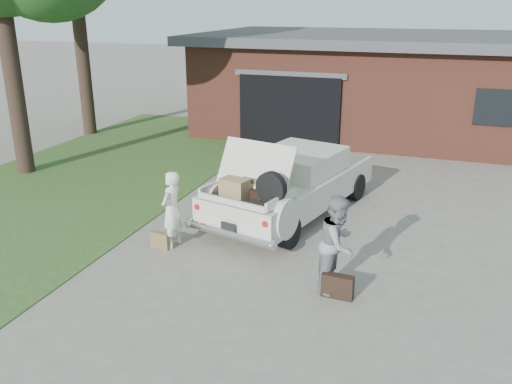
% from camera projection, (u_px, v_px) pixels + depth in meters
% --- Properties ---
extents(ground, '(90.00, 90.00, 0.00)m').
position_uv_depth(ground, '(245.00, 261.00, 9.55)').
color(ground, gray).
rests_on(ground, ground).
extents(grass_strip, '(6.00, 16.00, 0.02)m').
position_uv_depth(grass_strip, '(85.00, 179.00, 13.93)').
color(grass_strip, '#2D4C1E').
rests_on(grass_strip, ground).
extents(house, '(12.80, 7.80, 3.30)m').
position_uv_depth(house, '(385.00, 82.00, 18.90)').
color(house, brown).
rests_on(house, ground).
extents(sedan, '(2.89, 5.01, 1.85)m').
position_uv_depth(sedan, '(292.00, 183.00, 11.48)').
color(sedan, beige).
rests_on(sedan, ground).
extents(woman_left, '(0.37, 0.55, 1.46)m').
position_uv_depth(woman_left, '(172.00, 210.00, 9.90)').
color(woman_left, white).
rests_on(woman_left, ground).
extents(woman_right, '(0.75, 0.87, 1.57)m').
position_uv_depth(woman_right, '(338.00, 244.00, 8.39)').
color(woman_right, gray).
rests_on(woman_right, ground).
extents(suitcase_left, '(0.41, 0.19, 0.30)m').
position_uv_depth(suitcase_left, '(161.00, 240.00, 10.03)').
color(suitcase_left, olive).
rests_on(suitcase_left, ground).
extents(suitcase_right, '(0.50, 0.18, 0.38)m').
position_uv_depth(suitcase_right, '(338.00, 286.00, 8.33)').
color(suitcase_right, black).
rests_on(suitcase_right, ground).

